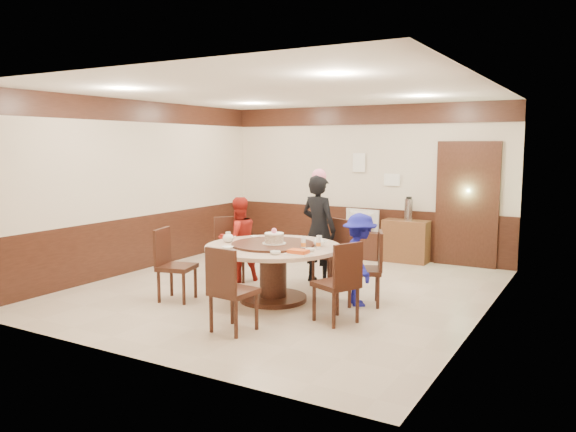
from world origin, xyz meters
The scene contains 29 objects.
room centered at (0.01, 0.01, 1.08)m, with size 6.00×6.04×2.84m.
banquet_table centered at (0.16, -0.55, 0.53)m, with size 1.81×1.81×0.78m.
chair_0 centered at (1.30, -0.12, 0.30)m, with size 0.58×0.58×0.97m.
chair_1 centered at (0.45, 0.65, 0.30)m, with size 0.58×0.59×0.97m.
chair_2 centered at (-1.00, 0.06, 0.30)m, with size 0.62×0.62×0.97m.
chair_3 centered at (-0.98, -1.19, 0.30)m, with size 0.54×0.54×0.97m.
chair_4 centered at (0.43, -1.86, 0.30)m, with size 0.48×0.48×0.97m.
chair_5 centered at (1.30, -0.98, 0.30)m, with size 0.59×0.58×0.97m.
person_standing centered at (0.23, 0.66, 0.82)m, with size 0.60×0.39×1.63m, color black.
person_red centered at (-0.87, 0.11, 0.65)m, with size 0.63×0.49×1.29m, color #A31E15.
person_blue centered at (1.24, -0.17, 0.60)m, with size 0.78×0.45×1.20m, color #181A9A.
birthday_cake centered at (0.19, -0.57, 0.85)m, with size 0.31×0.31×0.21m.
teapot_left centered at (-0.49, -0.66, 0.81)m, with size 0.17×0.15×0.13m, color white.
teapot_right centered at (0.72, -0.32, 0.81)m, with size 0.17×0.15×0.13m, color white.
bowl_0 centered at (-0.37, -0.18, 0.77)m, with size 0.14×0.14×0.03m, color white.
bowl_1 centered at (0.51, -1.07, 0.77)m, with size 0.13×0.13×0.04m, color white.
bowl_2 centered at (-0.21, -1.07, 0.77)m, with size 0.14×0.14×0.03m, color white.
bowl_3 centered at (0.78, -0.69, 0.77)m, with size 0.12×0.12×0.04m, color white.
saucer_near centered at (-0.09, -1.20, 0.76)m, with size 0.18×0.18×0.01m, color white.
saucer_far centered at (0.61, -0.05, 0.76)m, with size 0.18×0.18×0.01m, color white.
shrimp_platter centered at (0.76, -0.95, 0.78)m, with size 0.30×0.20×0.06m.
bottle_0 centered at (0.67, -0.65, 0.83)m, with size 0.06×0.06×0.16m, color white.
bottle_1 centered at (0.82, -0.53, 0.83)m, with size 0.06×0.06×0.16m, color white.
tv_stand centered at (0.04, 2.75, 0.25)m, with size 0.85×0.45×0.50m, color #341910.
television centered at (0.04, 2.75, 0.70)m, with size 0.69×0.09×0.40m, color gray.
side_cabinet centered at (0.90, 2.78, 0.38)m, with size 0.80×0.40×0.75m, color brown.
thermos centered at (0.94, 2.78, 0.94)m, with size 0.15×0.15×0.38m, color silver.
notice_left centered at (-0.10, 2.96, 1.75)m, with size 0.25×0.00×0.35m, color white.
notice_right centered at (0.55, 2.96, 1.45)m, with size 0.30×0.00×0.22m, color white.
Camera 1 is at (3.99, -6.82, 2.07)m, focal length 35.00 mm.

